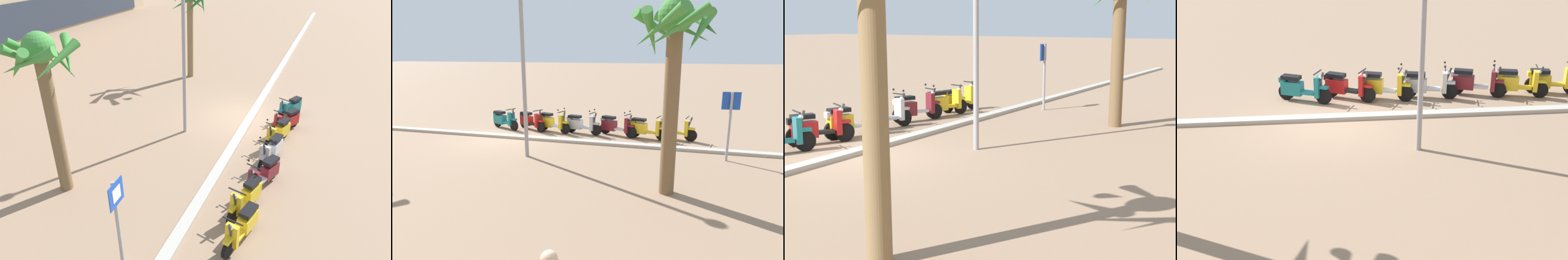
{
  "view_description": "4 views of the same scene",
  "coord_description": "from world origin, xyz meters",
  "views": [
    {
      "loc": [
        -14.32,
        -3.17,
        6.95
      ],
      "look_at": [
        -3.91,
        1.01,
        1.1
      ],
      "focal_mm": 32.51,
      "sensor_mm": 36.0,
      "label": 1
    },
    {
      "loc": [
        -7.37,
        12.76,
        3.71
      ],
      "look_at": [
        -4.21,
        1.01,
        0.84
      ],
      "focal_mm": 30.46,
      "sensor_mm": 36.0,
      "label": 2
    },
    {
      "loc": [
        10.02,
        9.6,
        3.2
      ],
      "look_at": [
        -0.59,
        3.26,
        0.87
      ],
      "focal_mm": 53.15,
      "sensor_mm": 36.0,
      "label": 3
    },
    {
      "loc": [
        0.14,
        13.73,
        5.64
      ],
      "look_at": [
        -0.97,
        2.85,
        0.89
      ],
      "focal_mm": 46.74,
      "sensor_mm": 36.0,
      "label": 4
    }
  ],
  "objects": [
    {
      "name": "scooter_silver_far_back",
      "position": [
        -3.14,
        -1.65,
        0.45
      ],
      "size": [
        1.8,
        0.71,
        1.17
      ],
      "color": "black",
      "rests_on": "ground"
    },
    {
      "name": "scooter_yellow_mid_front",
      "position": [
        -1.71,
        -1.65,
        0.46
      ],
      "size": [
        1.76,
        0.82,
        1.17
      ],
      "color": "black",
      "rests_on": "ground"
    },
    {
      "name": "crossing_sign",
      "position": [
        -9.17,
        0.82,
        1.5
      ],
      "size": [
        0.6,
        0.14,
        2.4
      ],
      "color": "#939399",
      "rests_on": "ground"
    },
    {
      "name": "ground_plane",
      "position": [
        0.0,
        0.0,
        0.0
      ],
      "size": [
        200.0,
        200.0,
        0.0
      ],
      "primitive_type": "plane",
      "color": "#93755B"
    },
    {
      "name": "scooter_red_second_in_line",
      "position": [
        -0.55,
        -1.78,
        0.45
      ],
      "size": [
        1.65,
        0.99,
        1.04
      ],
      "color": "black",
      "rests_on": "ground"
    },
    {
      "name": "palm_tree_far_corner",
      "position": [
        -7.25,
        4.14,
        3.71
      ],
      "size": [
        2.19,
        2.19,
        4.99
      ],
      "color": "brown",
      "rests_on": "ground"
    },
    {
      "name": "scooter_yellow_tail_end",
      "position": [
        -7.3,
        -1.69,
        0.44
      ],
      "size": [
        1.76,
        0.7,
        1.04
      ],
      "color": "black",
      "rests_on": "ground"
    },
    {
      "name": "curb_strip",
      "position": [
        0.0,
        -0.09,
        0.06
      ],
      "size": [
        60.0,
        0.36,
        0.12
      ],
      "primitive_type": "cube",
      "color": "#ADA89E",
      "rests_on": "ground"
    },
    {
      "name": "scooter_yellow_mid_rear",
      "position": [
        -6.12,
        -1.5,
        0.46
      ],
      "size": [
        1.75,
        0.75,
        1.04
      ],
      "color": "black",
      "rests_on": "ground"
    },
    {
      "name": "scooter_maroon_mid_centre",
      "position": [
        -4.74,
        -1.73,
        0.46
      ],
      "size": [
        1.78,
        0.87,
        1.17
      ],
      "color": "black",
      "rests_on": "ground"
    }
  ]
}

